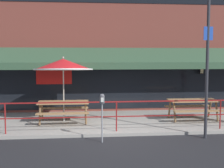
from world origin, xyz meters
name	(u,v)px	position (x,y,z in m)	size (l,w,h in m)	color
ground_plane	(118,137)	(0.00, 0.00, 0.00)	(120.00, 120.00, 0.00)	#232326
patio_deck	(111,122)	(0.00, 2.00, 0.05)	(15.00, 4.00, 0.10)	#9E998E
restaurant_building	(106,25)	(0.00, 4.23, 3.85)	(15.00, 1.60, 7.76)	brown
patio_railing	(116,110)	(0.00, 0.30, 0.80)	(13.84, 0.04, 0.97)	maroon
picnic_table_left	(63,106)	(-1.75, 1.77, 0.71)	(1.80, 1.42, 0.76)	#997047
picnic_table_centre	(193,104)	(3.06, 1.76, 0.71)	(1.80, 1.42, 0.76)	#997047
patio_umbrella_left	(63,65)	(-1.75, 2.04, 2.18)	(2.14, 2.14, 2.38)	#B7B2A8
parking_meter_far	(102,103)	(-0.52, -0.60, 1.15)	(0.15, 0.16, 1.42)	gray
street_sign_pole	(207,64)	(2.64, -0.45, 2.25)	(0.28, 0.09, 4.40)	#2D2D33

